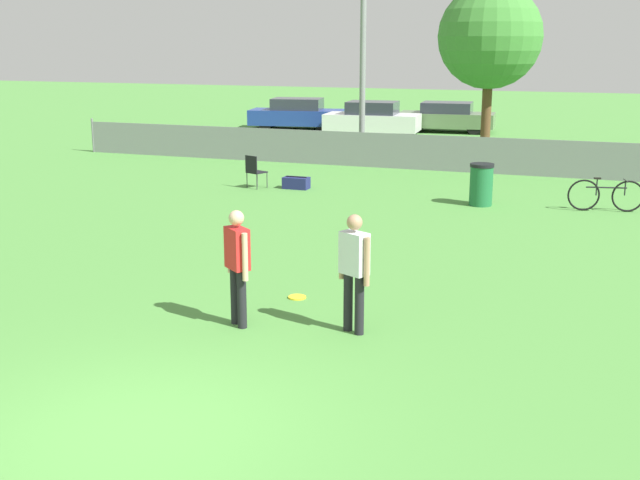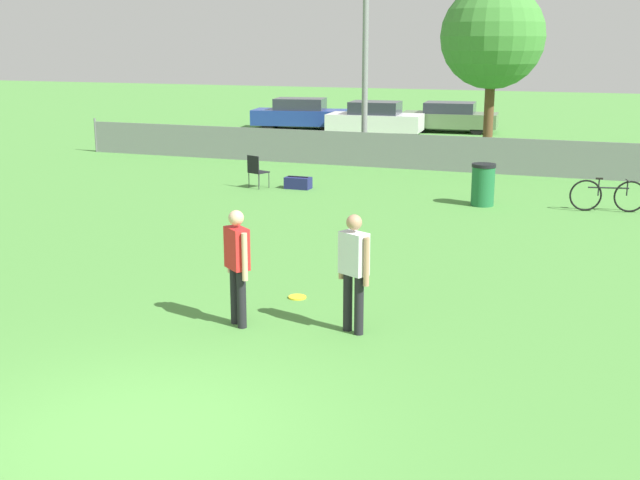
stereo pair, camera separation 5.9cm
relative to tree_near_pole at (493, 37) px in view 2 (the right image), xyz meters
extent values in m
plane|color=#4C8C3D|center=(-0.34, -20.55, -4.04)|extent=(120.00, 120.00, 0.00)
cube|color=gray|center=(-0.34, -2.55, -3.49)|extent=(26.66, 0.03, 1.10)
cylinder|color=slate|center=(-13.67, -2.55, -3.43)|extent=(0.07, 0.07, 1.21)
cylinder|color=gray|center=(-4.00, -0.95, 0.41)|extent=(0.20, 0.20, 8.90)
cylinder|color=brown|center=(0.00, 0.00, -2.64)|extent=(0.32, 0.32, 2.80)
sphere|color=#3D7F33|center=(0.00, 0.00, 0.02)|extent=(3.37, 3.37, 3.37)
cylinder|color=black|center=(-0.86, -17.21, -3.62)|extent=(0.13, 0.13, 0.84)
cylinder|color=black|center=(-0.69, -17.34, -3.62)|extent=(0.13, 0.13, 0.84)
cube|color=red|center=(-0.78, -17.27, -2.91)|extent=(0.45, 0.42, 0.58)
sphere|color=#D8AD8C|center=(-0.78, -17.27, -2.48)|extent=(0.22, 0.22, 0.22)
cylinder|color=#D8AD8C|center=(-0.96, -17.13, -2.98)|extent=(0.08, 0.08, 0.67)
cylinder|color=#D8AD8C|center=(-0.59, -17.42, -2.98)|extent=(0.08, 0.08, 0.67)
cylinder|color=black|center=(0.74, -16.92, -3.62)|extent=(0.13, 0.13, 0.84)
cylinder|color=black|center=(0.93, -17.02, -3.62)|extent=(0.13, 0.13, 0.84)
cube|color=silver|center=(0.83, -16.97, -2.91)|extent=(0.45, 0.37, 0.58)
sphere|color=tan|center=(0.83, -16.97, -2.48)|extent=(0.22, 0.22, 0.22)
cylinder|color=tan|center=(0.62, -16.87, -2.98)|extent=(0.08, 0.08, 0.67)
cylinder|color=tan|center=(1.05, -17.08, -2.98)|extent=(0.08, 0.08, 0.67)
cylinder|color=yellow|center=(-0.46, -15.83, -4.03)|extent=(0.28, 0.28, 0.03)
torus|color=yellow|center=(-0.46, -15.83, -4.02)|extent=(0.28, 0.28, 0.03)
cylinder|color=#333338|center=(-4.82, -7.07, -3.83)|extent=(0.02, 0.02, 0.42)
cylinder|color=#333338|center=(-5.19, -6.93, -3.83)|extent=(0.02, 0.02, 0.42)
cylinder|color=#333338|center=(-4.97, -7.43, -3.83)|extent=(0.02, 0.02, 0.42)
cylinder|color=#333338|center=(-5.33, -7.29, -3.83)|extent=(0.02, 0.02, 0.42)
cube|color=black|center=(-5.08, -7.18, -3.61)|extent=(0.56, 0.56, 0.03)
cube|color=black|center=(-5.15, -7.37, -3.36)|extent=(0.41, 0.18, 0.46)
torus|color=black|center=(3.46, -7.30, -3.66)|extent=(0.74, 0.20, 0.75)
torus|color=black|center=(4.45, -7.09, -3.66)|extent=(0.74, 0.20, 0.75)
cylinder|color=black|center=(3.95, -7.20, -3.47)|extent=(0.91, 0.22, 0.04)
cylinder|color=black|center=(3.74, -7.24, -3.47)|extent=(0.03, 0.03, 0.39)
cylinder|color=black|center=(4.37, -7.11, -3.47)|extent=(0.03, 0.03, 0.35)
cube|color=black|center=(3.74, -7.24, -3.26)|extent=(0.17, 0.09, 0.04)
cylinder|color=black|center=(4.37, -7.11, -3.29)|extent=(0.12, 0.44, 0.03)
cylinder|color=#1E6638|center=(1.07, -7.50, -3.56)|extent=(0.56, 0.56, 0.95)
cylinder|color=black|center=(1.07, -7.50, -3.05)|extent=(0.59, 0.59, 0.08)
cube|color=navy|center=(-4.02, -6.93, -3.88)|extent=(0.70, 0.38, 0.31)
cube|color=black|center=(-4.02, -6.93, -3.71)|extent=(0.59, 0.04, 0.02)
cylinder|color=black|center=(-8.44, 8.25, -3.73)|extent=(0.65, 0.29, 0.62)
cylinder|color=black|center=(-8.18, 6.77, -3.73)|extent=(0.65, 0.29, 0.62)
cylinder|color=black|center=(-11.06, 7.78, -3.73)|extent=(0.65, 0.29, 0.62)
cylinder|color=black|center=(-10.79, 6.30, -3.73)|extent=(0.65, 0.29, 0.62)
cube|color=navy|center=(-9.62, 7.27, -3.51)|extent=(4.51, 2.45, 0.68)
cube|color=#2D333D|center=(-9.62, 7.27, -2.91)|extent=(2.46, 1.88, 0.51)
cylinder|color=black|center=(-4.55, 7.01, -3.73)|extent=(0.64, 0.23, 0.62)
cylinder|color=black|center=(-4.43, 5.47, -3.73)|extent=(0.64, 0.23, 0.62)
cylinder|color=black|center=(-7.02, 6.82, -3.73)|extent=(0.64, 0.23, 0.62)
cylinder|color=black|center=(-6.89, 5.27, -3.73)|extent=(0.64, 0.23, 0.62)
cube|color=white|center=(-5.72, 6.14, -3.50)|extent=(4.11, 2.07, 0.70)
cube|color=#2D333D|center=(-5.72, 6.14, -2.89)|extent=(2.19, 1.71, 0.53)
cylinder|color=black|center=(-1.75, 9.26, -3.70)|extent=(0.68, 0.23, 0.67)
cylinder|color=black|center=(-1.61, 7.69, -3.70)|extent=(0.68, 0.23, 0.67)
cylinder|color=black|center=(-4.30, 9.05, -3.70)|extent=(0.68, 0.23, 0.67)
cylinder|color=black|center=(-4.17, 7.48, -3.70)|extent=(0.68, 0.23, 0.67)
cube|color=#59724C|center=(-2.96, 8.37, -3.50)|extent=(4.28, 2.13, 0.61)
cube|color=#2D333D|center=(-2.96, 8.37, -2.97)|extent=(2.28, 1.75, 0.46)
camera|label=1|loc=(3.99, -26.97, -0.11)|focal=45.00mm
camera|label=2|loc=(4.05, -26.95, -0.11)|focal=45.00mm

